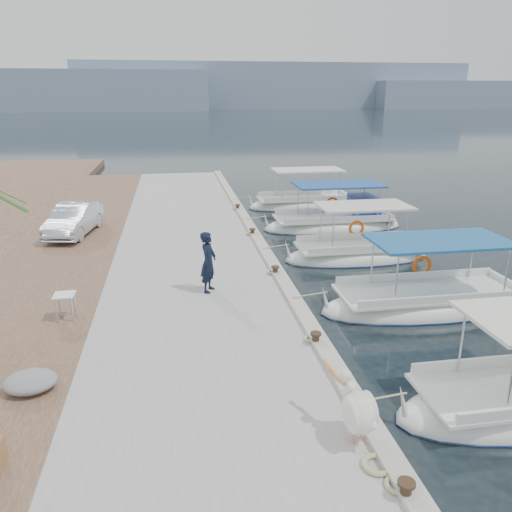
% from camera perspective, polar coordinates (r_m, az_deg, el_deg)
% --- Properties ---
extents(ground, '(400.00, 400.00, 0.00)m').
position_cam_1_polar(ground, '(15.97, 4.50, -5.67)').
color(ground, black).
rests_on(ground, ground).
extents(concrete_quay, '(6.00, 40.00, 0.50)m').
position_cam_1_polar(concrete_quay, '(20.14, -7.22, 0.13)').
color(concrete_quay, '#9A9994').
rests_on(concrete_quay, ground).
extents(quay_curb, '(0.44, 40.00, 0.12)m').
position_cam_1_polar(quay_curb, '(20.32, 0.60, 1.36)').
color(quay_curb, '#B0A99C').
rests_on(quay_curb, concrete_quay).
extents(cobblestone_strip, '(4.00, 40.00, 0.50)m').
position_cam_1_polar(cobblestone_strip, '(20.61, -21.24, -0.58)').
color(cobblestone_strip, brown).
rests_on(cobblestone_strip, ground).
extents(distant_hills, '(330.00, 60.00, 18.00)m').
position_cam_1_polar(distant_hills, '(218.20, -0.68, 18.49)').
color(distant_hills, '#7587A1').
rests_on(distant_hills, ground).
extents(fishing_caique_b, '(6.95, 2.44, 2.83)m').
position_cam_1_polar(fishing_caique_b, '(16.62, 19.01, -5.21)').
color(fishing_caique_b, white).
rests_on(fishing_caique_b, ground).
extents(fishing_caique_c, '(6.02, 2.25, 2.83)m').
position_cam_1_polar(fishing_caique_c, '(20.68, 11.48, 0.02)').
color(fishing_caique_c, white).
rests_on(fishing_caique_c, ground).
extents(fishing_caique_d, '(7.02, 2.52, 2.83)m').
position_cam_1_polar(fishing_caique_d, '(25.19, 8.99, 3.59)').
color(fishing_caique_d, white).
rests_on(fishing_caique_d, ground).
extents(fishing_caique_e, '(6.63, 2.33, 2.83)m').
position_cam_1_polar(fishing_caique_e, '(29.69, 5.50, 5.81)').
color(fishing_caique_e, white).
rests_on(fishing_caique_e, ground).
extents(mooring_bollards, '(0.28, 20.28, 0.33)m').
position_cam_1_polar(mooring_bollards, '(16.99, 2.21, -1.61)').
color(mooring_bollards, black).
rests_on(mooring_bollards, concrete_quay).
extents(pelican, '(0.79, 1.57, 1.21)m').
position_cam_1_polar(pelican, '(9.37, 11.54, -16.82)').
color(pelican, tan).
rests_on(pelican, concrete_quay).
extents(fisherman, '(0.70, 0.82, 1.92)m').
position_cam_1_polar(fisherman, '(15.47, -5.47, -0.69)').
color(fisherman, black).
rests_on(fisherman, concrete_quay).
extents(parked_car, '(2.12, 4.28, 1.35)m').
position_cam_1_polar(parked_car, '(23.23, -20.10, 3.96)').
color(parked_car, silver).
rests_on(parked_car, cobblestone_strip).
extents(tarp_bundle, '(1.10, 0.90, 0.40)m').
position_cam_1_polar(tarp_bundle, '(11.72, -24.40, -12.94)').
color(tarp_bundle, gray).
rests_on(tarp_bundle, cobblestone_strip).
extents(folding_table, '(0.55, 0.55, 0.73)m').
position_cam_1_polar(folding_table, '(14.61, -21.00, -4.86)').
color(folding_table, silver).
rests_on(folding_table, cobblestone_strip).
extents(rope_coil, '(0.54, 0.54, 0.10)m').
position_cam_1_polar(rope_coil, '(9.22, 13.71, -22.15)').
color(rope_coil, '#C6B284').
rests_on(rope_coil, concrete_quay).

